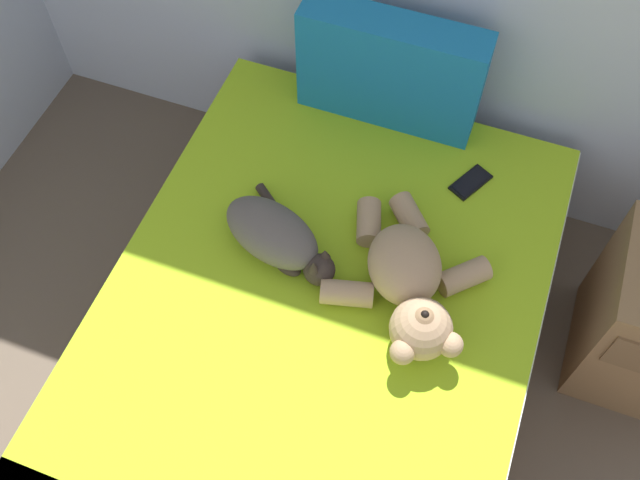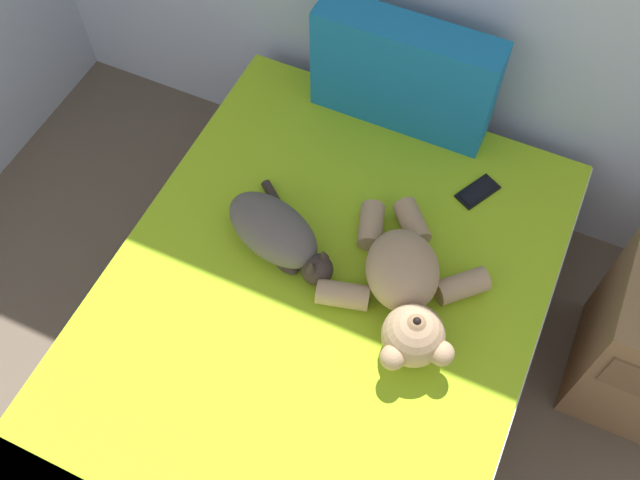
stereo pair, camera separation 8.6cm
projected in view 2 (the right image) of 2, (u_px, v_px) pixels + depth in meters
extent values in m
cube|color=olive|center=(307.00, 367.00, 2.46)|extent=(1.35, 1.95, 0.29)
cube|color=white|center=(306.00, 338.00, 2.25)|extent=(1.31, 1.90, 0.20)
cube|color=#9EC61E|center=(314.00, 307.00, 2.18)|extent=(1.30, 1.76, 0.02)
cube|color=#1972AD|center=(404.00, 75.00, 2.40)|extent=(0.63, 0.15, 0.41)
ellipsoid|color=#59514C|center=(273.00, 229.00, 2.23)|extent=(0.38, 0.29, 0.15)
sphere|color=#332823|center=(317.00, 270.00, 2.18)|extent=(0.10, 0.10, 0.10)
cone|color=#332823|center=(323.00, 254.00, 2.14)|extent=(0.04, 0.04, 0.04)
cone|color=#332823|center=(311.00, 266.00, 2.12)|extent=(0.04, 0.04, 0.04)
cylinder|color=#332823|center=(276.00, 200.00, 2.36)|extent=(0.15, 0.12, 0.03)
ellipsoid|color=#332823|center=(286.00, 263.00, 2.23)|extent=(0.11, 0.08, 0.04)
ellipsoid|color=tan|center=(402.00, 270.00, 2.13)|extent=(0.32, 0.34, 0.18)
sphere|color=tan|center=(413.00, 336.00, 2.02)|extent=(0.18, 0.18, 0.18)
sphere|color=#8E6B49|center=(416.00, 326.00, 1.97)|extent=(0.07, 0.07, 0.07)
sphere|color=black|center=(417.00, 322.00, 1.94)|extent=(0.02, 0.02, 0.02)
sphere|color=tan|center=(442.00, 353.00, 1.98)|extent=(0.07, 0.07, 0.07)
sphere|color=tan|center=(392.00, 357.00, 1.98)|extent=(0.07, 0.07, 0.07)
cylinder|color=tan|center=(462.00, 286.00, 2.16)|extent=(0.17, 0.17, 0.08)
cylinder|color=tan|center=(412.00, 222.00, 2.28)|extent=(0.16, 0.16, 0.08)
cylinder|color=tan|center=(343.00, 295.00, 2.15)|extent=(0.17, 0.12, 0.08)
cylinder|color=tan|center=(371.00, 225.00, 2.28)|extent=(0.12, 0.16, 0.08)
cube|color=black|center=(478.00, 192.00, 2.39)|extent=(0.13, 0.16, 0.01)
cube|color=black|center=(478.00, 191.00, 2.39)|extent=(0.11, 0.14, 0.00)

